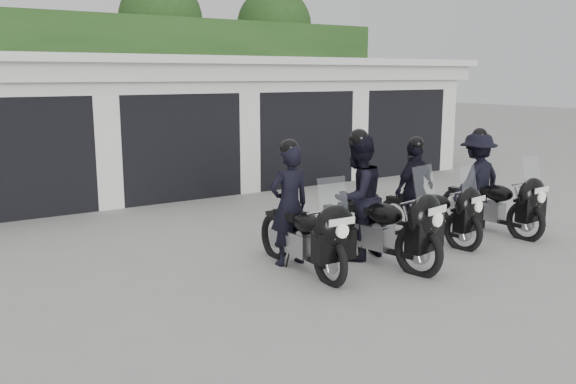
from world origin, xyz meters
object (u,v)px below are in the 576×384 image
police_bike_b (368,205)px  police_bike_d (485,186)px  police_bike_a (301,218)px  police_bike_c (423,196)px

police_bike_b → police_bike_d: size_ratio=1.07×
police_bike_a → police_bike_d: size_ratio=1.02×
police_bike_c → police_bike_d: 1.34m
police_bike_a → police_bike_b: bearing=-10.1°
police_bike_a → police_bike_c: bearing=6.2°
police_bike_b → police_bike_c: size_ratio=1.13×
police_bike_c → police_bike_d: size_ratio=0.95×
police_bike_b → police_bike_c: 1.52m
police_bike_a → police_bike_d: bearing=3.0°
police_bike_c → police_bike_a: bearing=175.4°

